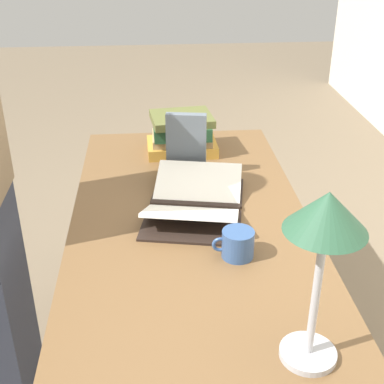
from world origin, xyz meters
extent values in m
cube|color=brown|center=(0.00, 0.00, 0.75)|extent=(1.56, 0.77, 0.03)
cube|color=brown|center=(-0.73, -0.33, 0.37)|extent=(0.06, 0.06, 0.73)
cube|color=brown|center=(-0.73, 0.33, 0.37)|extent=(0.06, 0.06, 0.73)
cube|color=black|center=(-0.09, 0.02, 0.78)|extent=(0.08, 0.30, 0.02)
cube|color=black|center=(-0.20, 0.04, 0.77)|extent=(0.26, 0.34, 0.01)
cube|color=black|center=(0.03, 0.00, 0.77)|extent=(0.26, 0.34, 0.01)
cube|color=white|center=(-0.19, 0.04, 0.81)|extent=(0.24, 0.33, 0.08)
cube|color=white|center=(0.02, 0.00, 0.81)|extent=(0.24, 0.33, 0.08)
cube|color=#BC8933|center=(-0.56, 0.01, 0.79)|extent=(0.19, 0.28, 0.04)
cube|color=tan|center=(-0.56, 0.01, 0.83)|extent=(0.16, 0.24, 0.03)
cube|color=#234C2D|center=(-0.56, 0.01, 0.87)|extent=(0.19, 0.23, 0.05)
cube|color=brown|center=(-0.56, 0.01, 0.91)|extent=(0.22, 0.26, 0.03)
cube|color=slate|center=(-0.34, 0.01, 0.89)|extent=(0.05, 0.15, 0.24)
cylinder|color=#ADADB2|center=(0.60, 0.21, 0.78)|extent=(0.13, 0.13, 0.02)
cylinder|color=#ADADB2|center=(0.60, 0.21, 0.94)|extent=(0.02, 0.02, 0.31)
cone|color=#285138|center=(0.60, 0.21, 1.14)|extent=(0.17, 0.17, 0.09)
cylinder|color=#335184|center=(0.20, 0.12, 0.81)|extent=(0.09, 0.09, 0.08)
torus|color=#335184|center=(0.20, 0.07, 0.81)|extent=(0.01, 0.05, 0.05)
camera|label=1|loc=(1.46, -0.12, 1.66)|focal=50.00mm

